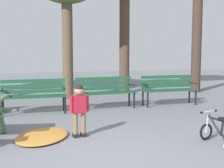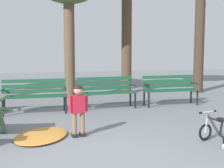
{
  "view_description": "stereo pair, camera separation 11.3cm",
  "coord_description": "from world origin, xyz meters",
  "views": [
    {
      "loc": [
        -0.94,
        -4.06,
        1.59
      ],
      "look_at": [
        0.85,
        2.31,
        0.85
      ],
      "focal_mm": 48.89,
      "sensor_mm": 36.0,
      "label": 1
    },
    {
      "loc": [
        -0.83,
        -4.09,
        1.59
      ],
      "look_at": [
        0.85,
        2.31,
        0.85
      ],
      "focal_mm": 48.89,
      "sensor_mm": 36.0,
      "label": 2
    }
  ],
  "objects": [
    {
      "name": "park_bench_right",
      "position": [
        1.11,
        3.91,
        0.51
      ],
      "size": [
        1.62,
        0.55,
        0.85
      ],
      "color": "#195133",
      "rests_on": "ground"
    },
    {
      "name": "ground",
      "position": [
        0.0,
        0.0,
        0.0
      ],
      "size": [
        36.0,
        36.0,
        0.0
      ],
      "primitive_type": "plane",
      "color": "slate"
    },
    {
      "name": "leaf_pile",
      "position": [
        -0.7,
        1.48,
        0.04
      ],
      "size": [
        1.34,
        1.51,
        0.07
      ],
      "primitive_type": "ellipsoid",
      "rotation": [
        0.0,
        0.0,
        1.13
      ],
      "color": "#C68438",
      "rests_on": "ground"
    },
    {
      "name": "child_standing",
      "position": [
        -0.04,
        1.38,
        0.56
      ],
      "size": [
        0.36,
        0.2,
        0.97
      ],
      "color": "#7F664C",
      "rests_on": "ground"
    },
    {
      "name": "park_bench_left",
      "position": [
        -0.79,
        3.76,
        0.51
      ],
      "size": [
        1.61,
        0.48,
        0.85
      ],
      "color": "#195133",
      "rests_on": "ground"
    },
    {
      "name": "kids_bicycle",
      "position": [
        2.16,
        0.3,
        0.2
      ],
      "size": [
        0.48,
        0.62,
        0.54
      ],
      "color": "black",
      "rests_on": "ground"
    },
    {
      "name": "park_bench_far_right",
      "position": [
        3.01,
        3.95,
        0.51
      ],
      "size": [
        1.6,
        0.46,
        0.85
      ],
      "color": "#195133",
      "rests_on": "ground"
    }
  ]
}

